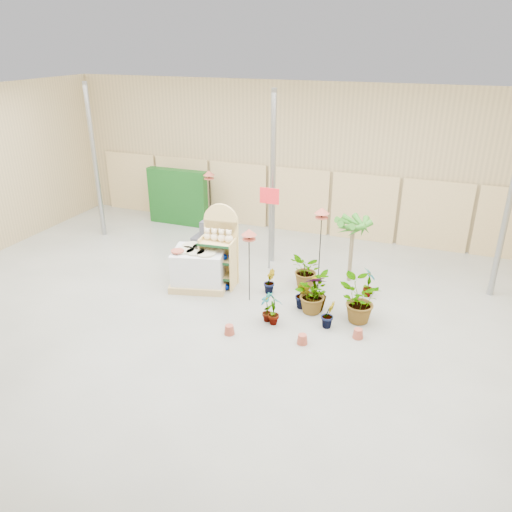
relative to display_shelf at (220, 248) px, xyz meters
The scene contains 23 objects.
room 1.72m from the display_shelf, 49.58° to the right, with size 15.20×12.10×4.70m.
display_shelf is the anchor object (origin of this frame).
teddy_bears 0.37m from the display_shelf, 74.52° to the right, with size 0.75×0.20×0.32m.
gazing_balls_shelf 0.17m from the display_shelf, 90.00° to the right, with size 0.75×0.25×0.14m.
gazing_balls_floor 0.96m from the display_shelf, 84.93° to the right, with size 0.63×0.39×0.15m.
pallet_stack 0.69m from the display_shelf, 142.54° to the right, with size 1.56×1.40×0.98m.
charcoal_planters 1.94m from the display_shelf, 124.81° to the left, with size 0.80×0.50×1.00m.
trellis_stock 4.60m from the display_shelf, 131.81° to the left, with size 2.00×0.30×1.80m, color #104312.
offer_sign 1.60m from the display_shelf, 55.29° to the left, with size 0.50×0.08×2.20m.
bird_table_front 1.35m from the display_shelf, 30.65° to the right, with size 0.34×0.34×1.77m.
bird_table_right 2.59m from the display_shelf, 13.82° to the left, with size 0.34×0.34×2.06m.
bird_table_back 3.46m from the display_shelf, 119.83° to the left, with size 0.34×0.34×2.02m.
palm 3.26m from the display_shelf, 23.19° to the left, with size 0.70×0.70×1.76m.
potted_plant_0 2.39m from the display_shelf, 36.59° to the right, with size 0.41×0.28×0.78m, color #2C751D.
potted_plant_1 2.38m from the display_shelf, 12.93° to the right, with size 0.36×0.29×0.65m, color #2C751D.
potted_plant_2 2.56m from the display_shelf, 13.04° to the right, with size 0.82×0.71×0.92m, color #2C751D.
potted_plant_3 2.62m from the display_shelf, 10.96° to the right, with size 0.49×0.49×0.87m, color #2C751D.
potted_plant_4 3.62m from the display_shelf, ahead, with size 0.39×0.26×0.74m, color #2C751D.
potted_plant_5 1.44m from the display_shelf, ahead, with size 0.32×0.26×0.59m, color #2C751D.
potted_plant_6 2.17m from the display_shelf, 14.38° to the left, with size 0.80×0.70×0.89m, color #2C751D.
potted_plant_8 2.20m from the display_shelf, 37.86° to the right, with size 0.36×0.24×0.68m, color #2C751D.
potted_plant_9 3.21m from the display_shelf, 19.91° to the right, with size 0.33×0.26×0.59m, color #2C751D.
potted_plant_10 3.56m from the display_shelf, 10.34° to the right, with size 0.89×0.78×0.99m, color #2C751D.
Camera 1 is at (4.04, -8.29, 5.62)m, focal length 35.00 mm.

